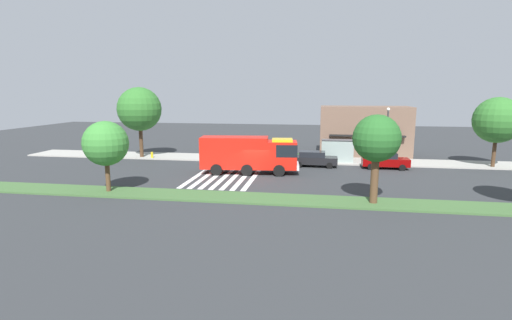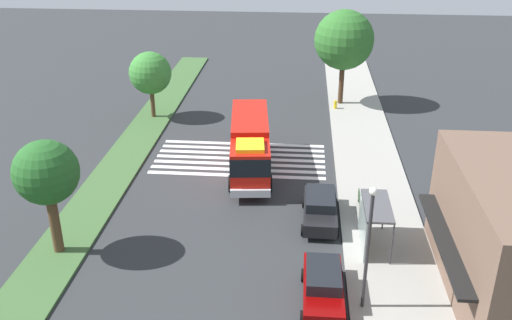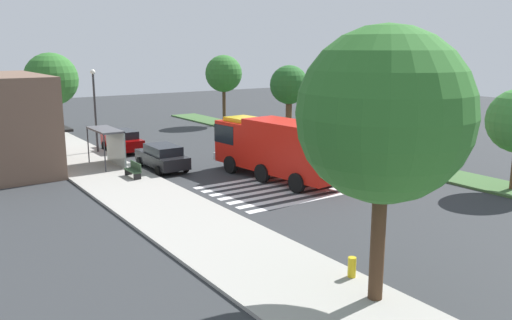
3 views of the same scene
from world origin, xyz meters
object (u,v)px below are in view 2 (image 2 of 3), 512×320
object	(u,v)px
bus_stop_shelter	(370,216)
median_tree_far_west	(150,73)
parked_car_west	(320,208)
sidewalk_tree_far_west	(344,40)
parked_car_mid	(323,286)
fire_truck	(250,145)
median_tree_west	(46,174)
street_lamp	(369,239)
bench_near_shelter	(362,201)
fire_hydrant	(335,105)

from	to	relation	value
bus_stop_shelter	median_tree_far_west	distance (m)	24.59
parked_car_west	sidewalk_tree_far_west	size ratio (longest dim) A/B	0.58
parked_car_mid	sidewalk_tree_far_west	xyz separation A→B (m)	(-27.90, 2.20, 4.98)
fire_truck	median_tree_far_west	bearing A→B (deg)	-142.61
parked_car_west	bus_stop_shelter	distance (m)	3.71
median_tree_far_west	parked_car_mid	bearing A→B (deg)	30.80
bus_stop_shelter	median_tree_west	size ratio (longest dim) A/B	0.56
street_lamp	sidewalk_tree_far_west	distance (m)	28.34
bench_near_shelter	median_tree_west	xyz separation A→B (m)	(5.87, -16.28, 4.05)
fire_truck	parked_car_west	world-z (taller)	fire_truck
bus_stop_shelter	sidewalk_tree_far_west	xyz separation A→B (m)	(-23.16, -0.30, 3.96)
parked_car_mid	median_tree_far_west	world-z (taller)	median_tree_far_west
bus_stop_shelter	median_tree_west	distance (m)	16.59
sidewalk_tree_far_west	median_tree_west	size ratio (longest dim) A/B	1.34
fire_truck	street_lamp	world-z (taller)	street_lamp
parked_car_mid	median_tree_far_west	distance (m)	27.04
parked_car_west	fire_hydrant	distance (m)	19.17
fire_truck	street_lamp	size ratio (longest dim) A/B	1.59
bus_stop_shelter	median_tree_far_west	xyz separation A→B (m)	(-18.33, -16.25, 2.02)
fire_truck	median_tree_west	world-z (taller)	median_tree_west
fire_truck	median_tree_west	bearing A→B (deg)	-46.92
bus_stop_shelter	bench_near_shelter	distance (m)	4.20
bench_near_shelter	sidewalk_tree_far_west	bearing A→B (deg)	-179.03
fire_truck	parked_car_west	bearing A→B (deg)	31.98
parked_car_mid	fire_hydrant	xyz separation A→B (m)	(-26.36, 1.70, -0.38)
median_tree_far_west	fire_truck	bearing A→B (deg)	42.99
fire_hydrant	parked_car_mid	bearing A→B (deg)	-3.69
parked_car_mid	median_tree_west	bearing A→B (deg)	-101.63
fire_truck	parked_car_mid	distance (m)	14.09
parked_car_mid	fire_truck	bearing A→B (deg)	-160.69
fire_truck	fire_hydrant	world-z (taller)	fire_truck
sidewalk_tree_far_west	fire_truck	bearing A→B (deg)	-24.97
fire_truck	bench_near_shelter	distance (m)	8.57
parked_car_west	bench_near_shelter	bearing A→B (deg)	120.98
parked_car_west	bench_near_shelter	distance (m)	2.93
bench_near_shelter	street_lamp	xyz separation A→B (m)	(9.10, -0.72, 3.15)
bench_near_shelter	bus_stop_shelter	bearing A→B (deg)	-0.35
bus_stop_shelter	sidewalk_tree_far_west	distance (m)	23.49
sidewalk_tree_far_west	median_tree_far_west	xyz separation A→B (m)	(4.82, -15.95, -1.94)
parked_car_mid	fire_hydrant	distance (m)	26.42
fire_hydrant	parked_car_west	bearing A→B (deg)	-5.09
parked_car_west	median_tree_far_west	xyz separation A→B (m)	(-15.80, -13.76, 3.06)
parked_car_west	parked_car_mid	size ratio (longest dim) A/B	1.02
bus_stop_shelter	street_lamp	world-z (taller)	street_lamp
bus_stop_shelter	median_tree_far_west	bearing A→B (deg)	-138.44
fire_hydrant	median_tree_west	bearing A→B (deg)	-33.34
street_lamp	median_tree_far_west	distance (m)	28.13
parked_car_west	fire_hydrant	bearing A→B (deg)	175.73
parked_car_mid	fire_hydrant	bearing A→B (deg)	176.46
bench_near_shelter	fire_hydrant	world-z (taller)	bench_near_shelter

